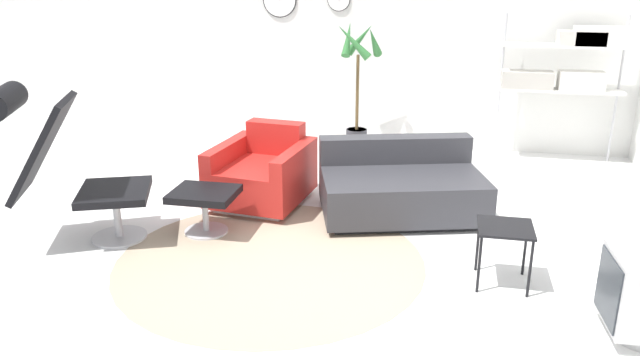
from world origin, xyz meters
name	(u,v)px	position (x,y,z in m)	size (l,w,h in m)	color
ground_plane	(315,247)	(0.00, 0.00, 0.00)	(12.00, 12.00, 0.00)	white
wall_back	(370,28)	(0.00, 3.10, 1.40)	(12.00, 0.09, 2.80)	silver
round_rug	(270,261)	(-0.28, -0.31, 0.00)	(2.32, 2.32, 0.01)	tan
lounge_chair	(56,152)	(-1.97, -0.30, 0.75)	(1.21, 0.92, 1.26)	#BCBCC1
ottoman	(204,201)	(-0.95, 0.10, 0.28)	(0.52, 0.44, 0.37)	#BCBCC1
armchair_red	(263,175)	(-0.68, 0.88, 0.26)	(0.89, 0.99, 0.70)	silver
couch_low	(401,188)	(0.59, 0.84, 0.24)	(1.58, 1.26, 0.63)	black
side_table	(505,234)	(1.39, -0.31, 0.38)	(0.37, 0.37, 0.43)	black
potted_plant	(358,92)	(-0.06, 2.63, 0.73)	(0.50, 0.45, 1.52)	#333338
shelf_unit	(570,62)	(2.22, 2.77, 1.12)	(1.31, 0.28, 1.61)	#BCBCC1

